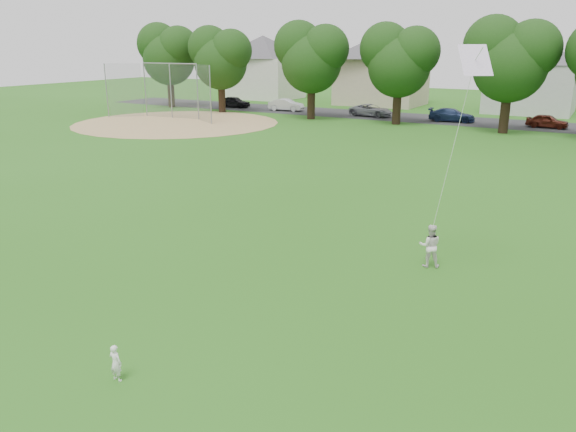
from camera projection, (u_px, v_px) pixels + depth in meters
The scene contains 10 objects.
ground at pixel (239, 320), 14.29m from camera, with size 160.00×160.00×0.00m, color #265C15.
street at pixel (512, 124), 49.12m from camera, with size 90.00×7.00×0.01m, color #2D2D30.
dirt_infield at pixel (177, 123), 49.86m from camera, with size 18.00×18.00×0.02m, color #9E7F51.
toddler at pixel (116, 363), 11.64m from camera, with size 0.30×0.20×0.82m, color white.
older_boy at pixel (430, 246), 17.57m from camera, with size 0.67×0.52×1.39m, color silver.
kite at pixel (451, 155), 16.22m from camera, with size 1.21×1.12×5.80m.
baseball_backstop at pixel (167, 91), 52.20m from camera, with size 11.39×2.91×5.00m.
tree_row at pixel (552, 53), 41.14m from camera, with size 80.59×9.19×10.91m.
parked_cars at pixel (406, 112), 52.51m from camera, with size 44.27×2.24×1.26m.
house_row at pixel (532, 65), 56.10m from camera, with size 76.45×13.17×9.69m.
Camera 1 is at (7.49, -10.55, 6.75)m, focal length 35.00 mm.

